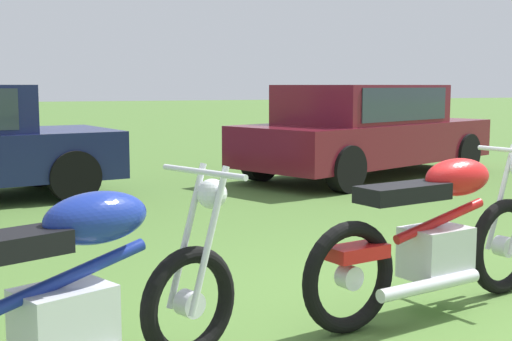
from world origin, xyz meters
The scene contains 4 objects.
ground_plane centered at (0.00, 0.00, 0.00)m, with size 120.00×120.00×0.00m, color #476B2D.
motorcycle_blue centered at (-2.28, -0.29, 0.48)m, with size 1.95×1.05×1.02m.
motorcycle_red centered at (0.05, 0.15, 0.49)m, with size 2.03×0.77×1.02m.
car_burgundy centered at (3.04, 5.92, 0.80)m, with size 4.84×3.29×1.43m.
Camera 1 is at (-2.64, -3.35, 1.42)m, focal length 48.56 mm.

